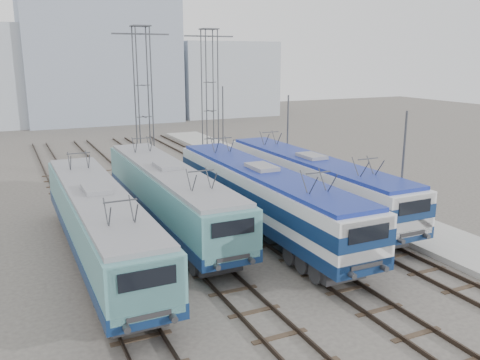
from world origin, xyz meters
name	(u,v)px	position (x,y,z in m)	size (l,w,h in m)	color
ground	(279,281)	(0.00, 0.00, 0.00)	(160.00, 160.00, 0.00)	#514C47
platform	(353,204)	(10.20, 8.00, 0.15)	(4.00, 70.00, 0.30)	#9E9E99
locomotive_far_left	(99,221)	(-6.75, 5.35, 2.20)	(2.79, 17.62, 3.32)	#0F254E
locomotive_center_left	(169,193)	(-2.25, 8.68, 2.22)	(2.82, 17.83, 3.35)	#0F254E
locomotive_center_right	(263,194)	(2.25, 5.84, 2.33)	(2.89, 18.25, 3.43)	#0F254E
locomotive_far_right	(312,179)	(6.75, 7.76, 2.27)	(2.80, 17.73, 3.33)	#0F254E
catenary_tower_west	(143,96)	(0.00, 22.00, 6.64)	(4.50, 1.20, 12.00)	#3F4247
catenary_tower_east	(210,92)	(6.50, 24.00, 6.64)	(4.50, 1.20, 12.00)	#3F4247
mast_front	(402,176)	(8.60, 2.00, 3.50)	(0.12, 0.12, 7.00)	#3F4247
mast_mid	(287,143)	(8.60, 14.00, 3.50)	(0.12, 0.12, 7.00)	#3F4247
mast_rear	(223,124)	(8.60, 26.00, 3.50)	(0.12, 0.12, 7.00)	#3F4247
building_center	(100,61)	(4.00, 62.00, 9.00)	(22.00, 14.00, 18.00)	#8B98AC
building_east	(222,79)	(24.00, 62.00, 6.00)	(16.00, 12.00, 12.00)	#A5AEB8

